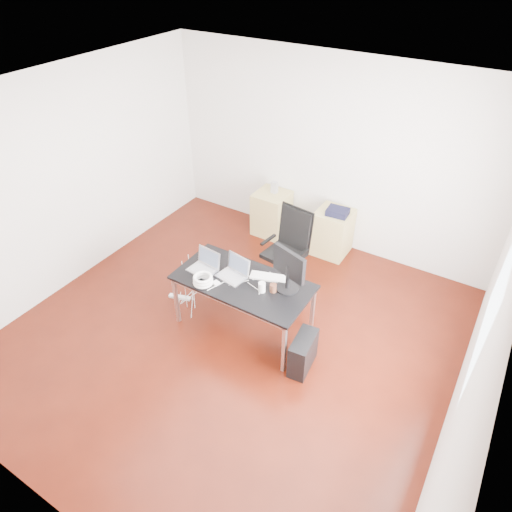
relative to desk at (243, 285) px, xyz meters
The scene contains 18 objects.
room_shell 0.75m from the desk, 91.46° to the right, with size 5.00×5.00×5.00m.
desk is the anchor object (origin of this frame).
office_chair 1.07m from the desk, 88.87° to the left, with size 0.54×0.56×1.08m.
filing_cabinet_left 2.21m from the desk, 111.18° to the left, with size 0.50×0.50×0.70m, color tan.
filing_cabinet_right 2.08m from the desk, 82.77° to the left, with size 0.50×0.50×0.70m, color tan.
pc_tower 1.03m from the desk, 11.59° to the right, with size 0.20×0.45×0.44m, color black.
wastebasket 2.14m from the desk, 97.10° to the left, with size 0.24×0.24×0.28m, color black.
power_strip 1.21m from the desk, behind, with size 0.30×0.06×0.04m, color white.
laptop_left 0.52m from the desk, behind, with size 0.35×0.28×0.23m.
laptop_right 0.18m from the desk, 167.98° to the left, with size 0.37×0.30×0.23m.
monitor 0.62m from the desk, 18.44° to the left, with size 0.44×0.26×0.51m.
keyboard 0.31m from the desk, 42.65° to the left, with size 0.44×0.14×0.02m, color white.
cup_white 0.30m from the desk, ahead, with size 0.08×0.08×0.12m, color white.
cup_brown 0.40m from the desk, ahead, with size 0.08×0.08×0.10m, color #552D1D.
cable_coil 0.47m from the desk, 143.30° to the right, with size 0.24×0.24×0.11m.
power_adapter 0.32m from the desk, 138.32° to the right, with size 0.07×0.07×0.03m, color white.
speaker 2.22m from the desk, 110.40° to the left, with size 0.09×0.08×0.18m, color #9E9E9E.
navy_garment 2.01m from the desk, 80.89° to the left, with size 0.30×0.24×0.09m, color black.
Camera 1 is at (2.30, -3.18, 4.09)m, focal length 32.00 mm.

